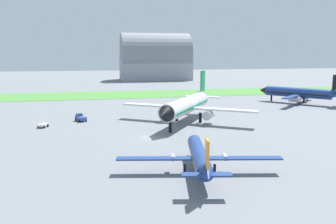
{
  "coord_description": "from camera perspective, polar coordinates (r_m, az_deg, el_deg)",
  "views": [
    {
      "loc": [
        -10.66,
        -68.79,
        17.6
      ],
      "look_at": [
        7.28,
        13.83,
        3.0
      ],
      "focal_mm": 36.07,
      "sensor_mm": 36.0,
      "label": 1
    }
  ],
  "objects": [
    {
      "name": "ground_plane",
      "position": [
        71.8,
        -3.34,
        -4.41
      ],
      "size": [
        600.0,
        600.0,
        0.0
      ],
      "primitive_type": "plane",
      "color": "slate"
    },
    {
      "name": "grass_taxiway_strip",
      "position": [
        148.79,
        -8.06,
        2.92
      ],
      "size": [
        360.0,
        28.0,
        0.08
      ],
      "primitive_type": "cube",
      "color": "#478438",
      "rests_on": "ground_plane"
    },
    {
      "name": "airplane_midfield_jet",
      "position": [
        86.93,
        3.25,
        1.17
      ],
      "size": [
        31.3,
        31.41,
        12.74
      ],
      "rotation": [
        0.0,
        0.0,
        4.12
      ],
      "color": "silver",
      "rests_on": "ground_plane"
    },
    {
      "name": "airplane_parked_jet_far",
      "position": [
        129.2,
        21.3,
        3.03
      ],
      "size": [
        24.7,
        25.27,
        10.74
      ],
      "rotation": [
        0.0,
        0.0,
        2.27
      ],
      "color": "navy",
      "rests_on": "ground_plane"
    },
    {
      "name": "airplane_foreground_turboprop",
      "position": [
        50.66,
        5.32,
        -7.35
      ],
      "size": [
        24.44,
        21.03,
        7.38
      ],
      "rotation": [
        0.0,
        0.0,
        1.37
      ],
      "color": "navy",
      "rests_on": "ground_plane"
    },
    {
      "name": "baggage_cart_near_gate",
      "position": [
        87.04,
        -20.38,
        -2.11
      ],
      "size": [
        2.55,
        2.88,
        0.9
      ],
      "rotation": [
        0.0,
        0.0,
        4.31
      ],
      "color": "white",
      "rests_on": "ground_plane"
    },
    {
      "name": "pushback_tug_midfield",
      "position": [
        92.27,
        -14.57,
        -0.94
      ],
      "size": [
        3.24,
        4.02,
        1.95
      ],
      "rotation": [
        0.0,
        0.0,
        2.02
      ],
      "color": "#334FB2",
      "rests_on": "ground_plane"
    },
    {
      "name": "hangar_distant",
      "position": [
        232.59,
        -2.2,
        8.91
      ],
      "size": [
        46.74,
        28.3,
        31.41
      ],
      "color": "#9399A3",
      "rests_on": "ground_plane"
    }
  ]
}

